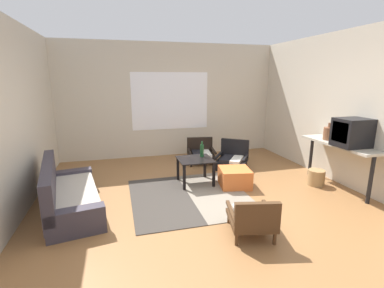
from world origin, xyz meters
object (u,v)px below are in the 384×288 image
Objects in this scene: armchair_corner at (233,156)px; console_shelf at (339,148)px; crt_television at (353,132)px; wicker_basket at (316,177)px; couch at (68,196)px; glass_bottle at (202,150)px; clay_vase at (329,133)px; armchair_striped_foreground at (252,218)px; ottoman_orange at (235,178)px; coffee_table at (195,164)px; armchair_by_window at (201,152)px.

armchair_corner is 2.04m from console_shelf.
wicker_basket is (-0.25, 0.43, -0.89)m from crt_television.
couch is 6.52× the size of glass_bottle.
crt_television is at bearing -90.35° from clay_vase.
armchair_corner is 2.74× the size of clay_vase.
console_shelf is at bearing -90.00° from clay_vase.
glass_bottle is (-2.17, 1.18, -0.44)m from crt_television.
armchair_corner reaches higher than wicker_basket.
clay_vase reaches higher than armchair_striped_foreground.
armchair_corner is 1.62× the size of ottoman_orange.
armchair_corner is at bearing 130.87° from console_shelf.
console_shelf reaches higher than armchair_corner.
couch is at bearing -165.91° from coffee_table.
console_shelf reaches higher than ottoman_orange.
armchair_corner is (1.03, 0.69, -0.12)m from coffee_table.
console_shelf reaches higher than couch.
armchair_by_window is 0.98× the size of armchair_striped_foreground.
armchair_by_window is 2.80m from console_shelf.
couch is 4.45m from console_shelf.
couch is at bearing 178.33° from wicker_basket.
ottoman_orange is 1.69× the size of clay_vase.
armchair_corner is (3.11, 1.21, 0.04)m from couch.
armchair_striped_foreground is at bearing -84.21° from coffee_table.
clay_vase is at bearing 31.19° from armchair_striped_foreground.
armchair_corner reaches higher than coffee_table.
glass_bottle is (-0.87, -0.57, 0.33)m from armchair_corner.
armchair_corner is (0.55, -0.55, 0.00)m from armchair_by_window.
armchair_by_window is 0.46× the size of console_shelf.
clay_vase is 0.83m from wicker_basket.
clay_vase is (0.00, 0.51, -0.11)m from crt_television.
armchair_striped_foreground is (2.26, -1.33, 0.03)m from couch.
armchair_striped_foreground is 1.61m from ottoman_orange.
console_shelf is at bearing -16.56° from ottoman_orange.
glass_bottle is at bearing 138.33° from ottoman_orange.
crt_television is at bearing -23.98° from ottoman_orange.
wicker_basket is at bearing 120.25° from crt_television.
clay_vase is 1.05× the size of wicker_basket.
armchair_by_window is 2.66m from clay_vase.
armchair_striped_foreground is at bearing -108.42° from armchair_corner.
coffee_table is at bearing 155.41° from crt_television.
coffee_table is 2.01× the size of clay_vase.
couch is 2.73× the size of armchair_by_window.
console_shelf reaches higher than armchair_by_window.
couch is at bearing 172.92° from crt_television.
wicker_basket is at bearing -21.39° from glass_bottle.
armchair_striped_foreground is 0.47× the size of console_shelf.
crt_television is 1.02m from wicker_basket.
armchair_corner is at bearing 68.51° from ottoman_orange.
coffee_table is 2.16× the size of glass_bottle.
armchair_by_window is 1.31× the size of ottoman_orange.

